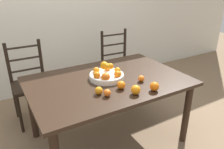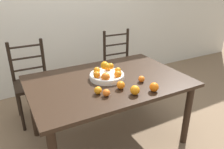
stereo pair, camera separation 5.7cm
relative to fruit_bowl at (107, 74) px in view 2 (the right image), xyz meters
The scene contains 12 objects.
ground_plane 0.78m from the fruit_bowl, 90.33° to the right, with size 12.00×12.00×0.00m, color #7F664C.
wall_back 1.62m from the fruit_bowl, 90.01° to the left, with size 8.00×0.06×2.60m.
dining_table 0.14m from the fruit_bowl, 90.33° to the right, with size 1.56×1.05×0.73m.
fruit_bowl is the anchor object (origin of this frame).
orange_loose_0 0.33m from the fruit_bowl, 131.14° to the right, with size 0.07×0.07×0.07m.
orange_loose_1 0.41m from the fruit_bowl, 81.51° to the right, with size 0.08×0.08×0.08m.
orange_loose_2 0.50m from the fruit_bowl, 61.13° to the right, with size 0.08×0.08×0.08m.
orange_loose_3 0.35m from the fruit_bowl, 41.12° to the right, with size 0.06×0.06×0.06m.
orange_loose_4 0.26m from the fruit_bowl, 88.60° to the right, with size 0.08×0.08×0.08m.
orange_loose_5 0.36m from the fruit_bowl, 118.25° to the right, with size 0.06×0.06×0.06m.
chair_left 1.06m from the fruit_bowl, 127.96° to the left, with size 0.42×0.40×0.99m.
chair_right 1.06m from the fruit_bowl, 51.77° to the left, with size 0.44×0.42×0.99m.
Camera 2 is at (-0.91, -1.76, 1.64)m, focal length 35.00 mm.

